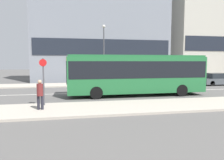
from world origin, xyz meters
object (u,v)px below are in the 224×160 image
(city_bus, at_px, (136,72))
(parked_car_0, at_px, (217,79))
(pedestrian_near_stop, at_px, (40,93))
(bus_stop_sign, at_px, (44,78))
(street_lamp, at_px, (104,48))

(city_bus, bearing_deg, parked_car_0, 25.18)
(pedestrian_near_stop, distance_m, bus_stop_sign, 1.35)
(pedestrian_near_stop, bearing_deg, parked_car_0, -149.62)
(city_bus, bearing_deg, bus_stop_sign, -154.33)
(city_bus, relative_size, pedestrian_near_stop, 6.74)
(street_lamp, bearing_deg, city_bus, -76.86)
(city_bus, distance_m, parked_car_0, 12.97)
(parked_car_0, bearing_deg, pedestrian_near_stop, -152.70)
(parked_car_0, bearing_deg, city_bus, -155.63)
(parked_car_0, distance_m, street_lamp, 14.05)
(pedestrian_near_stop, height_order, street_lamp, street_lamp)
(pedestrian_near_stop, bearing_deg, street_lamp, -111.43)
(parked_car_0, xyz_separation_m, street_lamp, (-13.44, 1.86, 3.65))
(bus_stop_sign, distance_m, street_lamp, 11.88)
(city_bus, xyz_separation_m, street_lamp, (-1.68, 7.19, 2.41))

